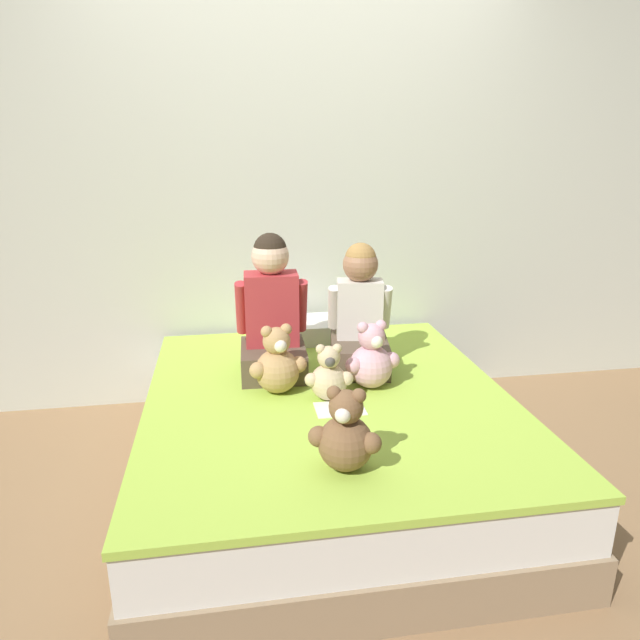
# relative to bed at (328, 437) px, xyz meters

# --- Properties ---
(ground_plane) EXTENTS (14.00, 14.00, 0.00)m
(ground_plane) POSITION_rel_bed_xyz_m (0.00, 0.00, -0.22)
(ground_plane) COLOR #93704C
(wall_behind_bed) EXTENTS (8.00, 0.06, 2.50)m
(wall_behind_bed) POSITION_rel_bed_xyz_m (0.00, 1.02, 1.03)
(wall_behind_bed) COLOR beige
(wall_behind_bed) RESTS_ON ground_plane
(bed) EXTENTS (1.63, 1.88, 0.43)m
(bed) POSITION_rel_bed_xyz_m (0.00, 0.00, 0.00)
(bed) COLOR #997F60
(bed) RESTS_ON ground_plane
(child_on_left) EXTENTS (0.35, 0.36, 0.69)m
(child_on_left) POSITION_rel_bed_xyz_m (-0.22, 0.31, 0.51)
(child_on_left) COLOR brown
(child_on_left) RESTS_ON bed
(child_on_right) EXTENTS (0.34, 0.42, 0.63)m
(child_on_right) POSITION_rel_bed_xyz_m (0.21, 0.31, 0.47)
(child_on_right) COLOR brown
(child_on_right) RESTS_ON bed
(teddy_bear_held_by_left_child) EXTENTS (0.26, 0.20, 0.32)m
(teddy_bear_held_by_left_child) POSITION_rel_bed_xyz_m (-0.22, 0.06, 0.35)
(teddy_bear_held_by_left_child) COLOR tan
(teddy_bear_held_by_left_child) RESTS_ON bed
(teddy_bear_held_by_right_child) EXTENTS (0.26, 0.20, 0.32)m
(teddy_bear_held_by_right_child) POSITION_rel_bed_xyz_m (0.21, 0.04, 0.35)
(teddy_bear_held_by_right_child) COLOR #DBA3B2
(teddy_bear_held_by_right_child) RESTS_ON bed
(teddy_bear_between_children) EXTENTS (0.22, 0.16, 0.26)m
(teddy_bear_between_children) POSITION_rel_bed_xyz_m (-0.01, -0.06, 0.33)
(teddy_bear_between_children) COLOR #D1B78E
(teddy_bear_between_children) RESTS_ON bed
(teddy_bear_at_foot_of_bed) EXTENTS (0.24, 0.19, 0.31)m
(teddy_bear_at_foot_of_bed) POSITION_rel_bed_xyz_m (-0.05, -0.62, 0.35)
(teddy_bear_at_foot_of_bed) COLOR brown
(teddy_bear_at_foot_of_bed) RESTS_ON bed
(pillow_at_headboard) EXTENTS (0.46, 0.31, 0.11)m
(pillow_at_headboard) POSITION_rel_bed_xyz_m (0.00, 0.76, 0.27)
(pillow_at_headboard) COLOR white
(pillow_at_headboard) RESTS_ON bed
(sign_card) EXTENTS (0.21, 0.15, 0.00)m
(sign_card) POSITION_rel_bed_xyz_m (0.02, -0.16, 0.22)
(sign_card) COLOR white
(sign_card) RESTS_ON bed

